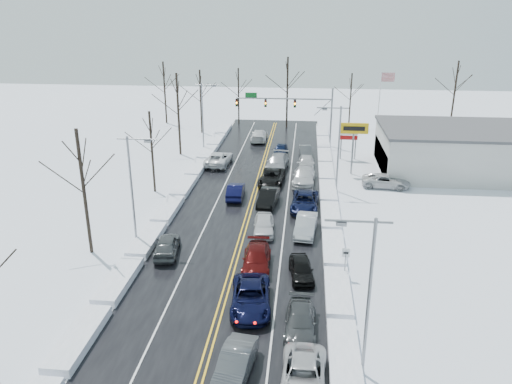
# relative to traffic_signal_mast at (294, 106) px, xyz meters

# --- Properties ---
(ground) EXTENTS (160.00, 160.00, 0.00)m
(ground) POSITION_rel_traffic_signal_mast_xyz_m (-3.45, -27.99, -5.48)
(ground) COLOR silver
(ground) RESTS_ON ground
(road_surface) EXTENTS (14.00, 84.00, 0.01)m
(road_surface) POSITION_rel_traffic_signal_mast_xyz_m (-3.45, -25.99, -5.47)
(road_surface) COLOR black
(road_surface) RESTS_ON ground
(snow_bank_left) EXTENTS (1.70, 72.00, 0.58)m
(snow_bank_left) POSITION_rel_traffic_signal_mast_xyz_m (-11.05, -25.99, -5.48)
(snow_bank_left) COLOR white
(snow_bank_left) RESTS_ON ground
(snow_bank_right) EXTENTS (1.70, 72.00, 0.58)m
(snow_bank_right) POSITION_rel_traffic_signal_mast_xyz_m (4.15, -25.99, -5.48)
(snow_bank_right) COLOR white
(snow_bank_right) RESTS_ON ground
(traffic_signal_mast) EXTENTS (13.28, 0.39, 8.00)m
(traffic_signal_mast) POSITION_rel_traffic_signal_mast_xyz_m (0.00, 0.00, 0.00)
(traffic_signal_mast) COLOR slate
(traffic_signal_mast) RESTS_ON ground
(tires_plus_sign) EXTENTS (3.20, 0.34, 6.00)m
(tires_plus_sign) POSITION_rel_traffic_signal_mast_xyz_m (7.05, -12.00, -0.49)
(tires_plus_sign) COLOR slate
(tires_plus_sign) RESTS_ON ground
(used_vehicles_sign) EXTENTS (2.20, 0.22, 4.65)m
(used_vehicles_sign) POSITION_rel_traffic_signal_mast_xyz_m (7.05, -5.99, -2.16)
(used_vehicles_sign) COLOR slate
(used_vehicles_sign) RESTS_ON ground
(speed_limit_sign) EXTENTS (0.55, 0.09, 2.35)m
(speed_limit_sign) POSITION_rel_traffic_signal_mast_xyz_m (4.75, -35.99, -3.84)
(speed_limit_sign) COLOR slate
(speed_limit_sign) RESTS_ON ground
(flagpole) EXTENTS (1.87, 1.20, 10.00)m
(flagpole) POSITION_rel_traffic_signal_mast_xyz_m (11.72, 2.01, 0.45)
(flagpole) COLOR silver
(flagpole) RESTS_ON ground
(dealership_building) EXTENTS (20.40, 12.40, 5.30)m
(dealership_building) POSITION_rel_traffic_signal_mast_xyz_m (20.53, -9.99, -2.82)
(dealership_building) COLOR beige
(dealership_building) RESTS_ON ground
(streetlight_se) EXTENTS (3.20, 0.25, 9.00)m
(streetlight_se) POSITION_rel_traffic_signal_mast_xyz_m (4.85, -45.99, -0.17)
(streetlight_se) COLOR slate
(streetlight_se) RESTS_ON ground
(streetlight_ne) EXTENTS (3.20, 0.25, 9.00)m
(streetlight_ne) POSITION_rel_traffic_signal_mast_xyz_m (4.85, -17.99, -0.17)
(streetlight_ne) COLOR slate
(streetlight_ne) RESTS_ON ground
(streetlight_sw) EXTENTS (3.20, 0.25, 9.00)m
(streetlight_sw) POSITION_rel_traffic_signal_mast_xyz_m (-11.74, -31.99, -0.17)
(streetlight_sw) COLOR slate
(streetlight_sw) RESTS_ON ground
(streetlight_nw) EXTENTS (3.20, 0.25, 9.00)m
(streetlight_nw) POSITION_rel_traffic_signal_mast_xyz_m (-11.74, -3.99, -0.17)
(streetlight_nw) COLOR slate
(streetlight_nw) RESTS_ON ground
(tree_left_b) EXTENTS (4.00, 4.00, 10.00)m
(tree_left_b) POSITION_rel_traffic_signal_mast_xyz_m (-14.95, -33.99, 1.51)
(tree_left_b) COLOR #2D231C
(tree_left_b) RESTS_ON ground
(tree_left_c) EXTENTS (3.40, 3.40, 8.50)m
(tree_left_c) POSITION_rel_traffic_signal_mast_xyz_m (-13.95, -19.99, 0.46)
(tree_left_c) COLOR #2D231C
(tree_left_c) RESTS_ON ground
(tree_left_d) EXTENTS (4.20, 4.20, 10.50)m
(tree_left_d) POSITION_rel_traffic_signal_mast_xyz_m (-14.65, -5.99, 1.86)
(tree_left_d) COLOR #2D231C
(tree_left_d) RESTS_ON ground
(tree_left_e) EXTENTS (3.80, 3.80, 9.50)m
(tree_left_e) POSITION_rel_traffic_signal_mast_xyz_m (-14.25, 6.01, 1.16)
(tree_left_e) COLOR #2D231C
(tree_left_e) RESTS_ON ground
(tree_far_a) EXTENTS (4.00, 4.00, 10.00)m
(tree_far_a) POSITION_rel_traffic_signal_mast_xyz_m (-21.45, 12.01, 1.51)
(tree_far_a) COLOR #2D231C
(tree_far_a) RESTS_ON ground
(tree_far_b) EXTENTS (3.60, 3.60, 9.00)m
(tree_far_b) POSITION_rel_traffic_signal_mast_xyz_m (-9.45, 13.01, 0.81)
(tree_far_b) COLOR #2D231C
(tree_far_b) RESTS_ON ground
(tree_far_c) EXTENTS (4.40, 4.40, 11.00)m
(tree_far_c) POSITION_rel_traffic_signal_mast_xyz_m (-1.45, 11.01, 2.21)
(tree_far_c) COLOR #2D231C
(tree_far_c) RESTS_ON ground
(tree_far_d) EXTENTS (3.40, 3.40, 8.50)m
(tree_far_d) POSITION_rel_traffic_signal_mast_xyz_m (8.55, 12.51, 0.46)
(tree_far_d) COLOR #2D231C
(tree_far_d) RESTS_ON ground
(tree_far_e) EXTENTS (4.20, 4.20, 10.50)m
(tree_far_e) POSITION_rel_traffic_signal_mast_xyz_m (24.55, 13.01, 1.86)
(tree_far_e) COLOR #2D231C
(tree_far_e) RESTS_ON ground
(queued_car_1) EXTENTS (2.13, 4.66, 1.48)m
(queued_car_1) POSITION_rel_traffic_signal_mast_xyz_m (-1.63, -46.82, -5.48)
(queued_car_1) COLOR #46494C
(queued_car_1) RESTS_ON ground
(queued_car_2) EXTENTS (3.00, 5.68, 1.52)m
(queued_car_2) POSITION_rel_traffic_signal_mast_xyz_m (-1.52, -40.40, -5.48)
(queued_car_2) COLOR black
(queued_car_2) RESTS_ON ground
(queued_car_3) EXTENTS (2.22, 5.10, 1.46)m
(queued_car_3) POSITION_rel_traffic_signal_mast_xyz_m (-1.67, -35.17, -5.48)
(queued_car_3) COLOR #430909
(queued_car_3) RESTS_ON ground
(queued_car_4) EXTENTS (2.04, 4.43, 1.47)m
(queued_car_4) POSITION_rel_traffic_signal_mast_xyz_m (-1.66, -28.96, -5.48)
(queued_car_4) COLOR silver
(queued_car_4) RESTS_ON ground
(queued_car_5) EXTENTS (2.10, 4.80, 1.53)m
(queued_car_5) POSITION_rel_traffic_signal_mast_xyz_m (-1.78, -22.53, -5.48)
(queued_car_5) COLOR black
(queued_car_5) RESTS_ON ground
(queued_car_6) EXTENTS (2.87, 5.60, 1.51)m
(queued_car_6) POSITION_rel_traffic_signal_mast_xyz_m (-1.88, -16.38, -5.48)
(queued_car_6) COLOR black
(queued_car_6) RESTS_ON ground
(queued_car_7) EXTENTS (2.89, 6.00, 1.68)m
(queued_car_7) POSITION_rel_traffic_signal_mast_xyz_m (-1.60, -11.10, -5.48)
(queued_car_7) COLOR #979A9E
(queued_car_7) RESTS_ON ground
(queued_car_8) EXTENTS (1.85, 4.26, 1.43)m
(queued_car_8) POSITION_rel_traffic_signal_mast_xyz_m (-1.51, -5.06, -5.48)
(queued_car_8) COLOR black
(queued_car_8) RESTS_ON ground
(queued_car_11) EXTENTS (1.90, 4.60, 1.33)m
(queued_car_11) POSITION_rel_traffic_signal_mast_xyz_m (1.70, -42.59, -5.48)
(queued_car_11) COLOR #383B3D
(queued_car_11) RESTS_ON ground
(queued_car_12) EXTENTS (2.13, 4.17, 1.36)m
(queued_car_12) POSITION_rel_traffic_signal_mast_xyz_m (1.66, -36.24, -5.48)
(queued_car_12) COLOR black
(queued_car_12) RESTS_ON ground
(queued_car_13) EXTENTS (2.09, 4.88, 1.57)m
(queued_car_13) POSITION_rel_traffic_signal_mast_xyz_m (1.93, -28.84, -5.48)
(queued_car_13) COLOR #AAADB2
(queued_car_13) RESTS_ON ground
(queued_car_14) EXTENTS (2.82, 5.61, 1.52)m
(queued_car_14) POSITION_rel_traffic_signal_mast_xyz_m (1.79, -23.29, -5.48)
(queued_car_14) COLOR black
(queued_car_14) RESTS_ON ground
(queued_car_15) EXTENTS (2.63, 5.85, 1.67)m
(queued_car_15) POSITION_rel_traffic_signal_mast_xyz_m (1.62, -15.87, -5.48)
(queued_car_15) COLOR silver
(queued_car_15) RESTS_ON ground
(queued_car_16) EXTENTS (1.86, 4.60, 1.57)m
(queued_car_16) POSITION_rel_traffic_signal_mast_xyz_m (1.83, -10.72, -5.48)
(queued_car_16) COLOR silver
(queued_car_16) RESTS_ON ground
(queued_car_17) EXTENTS (1.82, 4.36, 1.40)m
(queued_car_17) POSITION_rel_traffic_signal_mast_xyz_m (1.70, -5.47, -5.48)
(queued_car_17) COLOR #434649
(queued_car_17) RESTS_ON ground
(oncoming_car_0) EXTENTS (1.71, 4.55, 1.48)m
(oncoming_car_0) POSITION_rel_traffic_signal_mast_xyz_m (-5.22, -20.96, -5.48)
(oncoming_car_0) COLOR black
(oncoming_car_0) RESTS_ON ground
(oncoming_car_1) EXTENTS (3.06, 5.97, 1.61)m
(oncoming_car_1) POSITION_rel_traffic_signal_mast_xyz_m (-8.84, -10.07, -5.48)
(oncoming_car_1) COLOR white
(oncoming_car_1) RESTS_ON ground
(oncoming_car_2) EXTENTS (2.31, 5.57, 1.61)m
(oncoming_car_2) POSITION_rel_traffic_signal_mast_xyz_m (-5.03, 2.05, -5.48)
(oncoming_car_2) COLOR silver
(oncoming_car_2) RESTS_ON ground
(oncoming_car_3) EXTENTS (2.36, 4.64, 1.51)m
(oncoming_car_3) POSITION_rel_traffic_signal_mast_xyz_m (-8.88, -33.70, -5.48)
(oncoming_car_3) COLOR #45484A
(oncoming_car_3) RESTS_ON ground
(parked_car_0) EXTENTS (5.34, 2.89, 1.42)m
(parked_car_0) POSITION_rel_traffic_signal_mast_xyz_m (10.40, -16.26, -5.48)
(parked_car_0) COLOR silver
(parked_car_0) RESTS_ON ground
(parked_car_1) EXTENTS (2.46, 5.10, 1.43)m
(parked_car_1) POSITION_rel_traffic_signal_mast_xyz_m (13.71, -12.57, -5.48)
(parked_car_1) COLOR #393B3D
(parked_car_1) RESTS_ON ground
(parked_car_2) EXTENTS (2.13, 4.45, 1.47)m
(parked_car_2) POSITION_rel_traffic_signal_mast_xyz_m (11.61, -5.81, -5.48)
(parked_car_2) COLOR black
(parked_car_2) RESTS_ON ground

